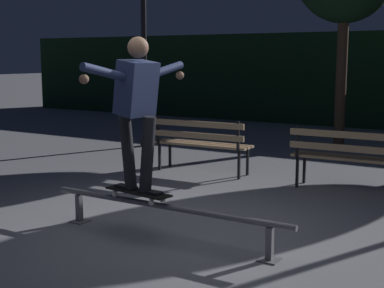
{
  "coord_description": "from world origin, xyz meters",
  "views": [
    {
      "loc": [
        3.02,
        -4.62,
        1.81
      ],
      "look_at": [
        -0.16,
        0.6,
        0.85
      ],
      "focal_mm": 51.7,
      "sensor_mm": 36.0,
      "label": 1
    }
  ],
  "objects": [
    {
      "name": "lamp_post_left",
      "position": [
        -3.66,
        4.5,
        2.48
      ],
      "size": [
        0.32,
        0.32,
        3.9
      ],
      "color": "black",
      "rests_on": "ground"
    },
    {
      "name": "grind_rail",
      "position": [
        -0.0,
        -0.2,
        0.29
      ],
      "size": [
        2.78,
        0.18,
        0.37
      ],
      "color": "slate",
      "rests_on": "ground"
    },
    {
      "name": "park_bench_left_center",
      "position": [
        1.04,
        2.73,
        0.54
      ],
      "size": [
        1.61,
        0.47,
        0.88
      ],
      "color": "black",
      "rests_on": "ground"
    },
    {
      "name": "ground_plane",
      "position": [
        0.0,
        0.0,
        0.0
      ],
      "size": [
        90.0,
        90.0,
        0.0
      ],
      "primitive_type": "plane",
      "color": "slate"
    },
    {
      "name": "skateboarder",
      "position": [
        -0.32,
        -0.2,
        1.38
      ],
      "size": [
        0.63,
        1.4,
        1.56
      ],
      "color": "black",
      "rests_on": "skateboard"
    },
    {
      "name": "skateboard",
      "position": [
        -0.32,
        -0.2,
        0.44
      ],
      "size": [
        0.8,
        0.31,
        0.09
      ],
      "color": "black",
      "rests_on": "grind_rail"
    },
    {
      "name": "park_bench_leftmost",
      "position": [
        -1.3,
        2.73,
        0.54
      ],
      "size": [
        1.61,
        0.47,
        0.88
      ],
      "color": "black",
      "rests_on": "ground"
    }
  ]
}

